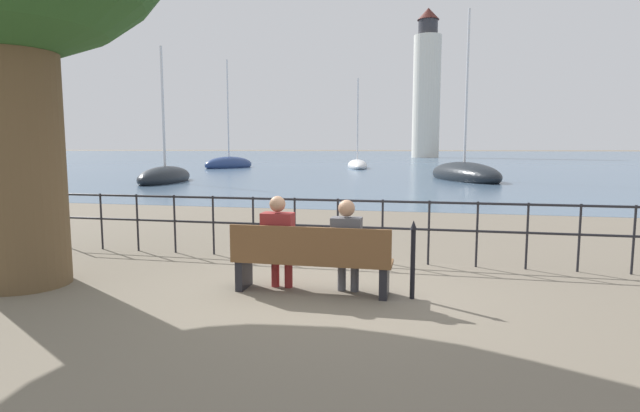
% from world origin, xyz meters
% --- Properties ---
extents(ground_plane, '(1000.00, 1000.00, 0.00)m').
position_xyz_m(ground_plane, '(0.00, 0.00, 0.00)').
color(ground_plane, '#706656').
extents(harbor_water, '(600.00, 300.00, 0.01)m').
position_xyz_m(harbor_water, '(0.00, 158.69, 0.00)').
color(harbor_water, '#47607A').
rests_on(harbor_water, ground_plane).
extents(park_bench, '(2.09, 0.45, 0.90)m').
position_xyz_m(park_bench, '(0.00, -0.07, 0.44)').
color(park_bench, brown).
rests_on(park_bench, ground_plane).
extents(seated_person_left, '(0.42, 0.35, 1.27)m').
position_xyz_m(seated_person_left, '(-0.46, 0.01, 0.69)').
color(seated_person_left, maroon).
rests_on(seated_person_left, ground_plane).
extents(seated_person_right, '(0.39, 0.35, 1.24)m').
position_xyz_m(seated_person_right, '(0.46, 0.01, 0.68)').
color(seated_person_right, '#4C4C51').
rests_on(seated_person_right, ground_plane).
extents(promenade_railing, '(10.51, 0.04, 1.05)m').
position_xyz_m(promenade_railing, '(0.00, 1.92, 0.70)').
color(promenade_railing, black).
rests_on(promenade_railing, ground_plane).
extents(closed_umbrella, '(0.09, 0.09, 1.00)m').
position_xyz_m(closed_umbrella, '(1.30, -0.02, 0.56)').
color(closed_umbrella, black).
rests_on(closed_umbrella, ground_plane).
extents(sailboat_0, '(4.16, 6.41, 10.58)m').
position_xyz_m(sailboat_0, '(-17.14, 38.67, 0.36)').
color(sailboat_0, navy).
rests_on(sailboat_0, ground_plane).
extents(sailboat_1, '(5.10, 8.25, 10.29)m').
position_xyz_m(sailboat_1, '(3.58, 24.51, 0.34)').
color(sailboat_1, black).
rests_on(sailboat_1, ground_plane).
extents(sailboat_2, '(3.34, 8.90, 8.76)m').
position_xyz_m(sailboat_2, '(-5.12, 41.12, 0.27)').
color(sailboat_2, white).
rests_on(sailboat_2, ground_plane).
extents(sailboat_4, '(2.64, 6.42, 7.75)m').
position_xyz_m(sailboat_4, '(-12.77, 18.98, 0.29)').
color(sailboat_4, black).
rests_on(sailboat_4, ground_plane).
extents(harbor_lighthouse, '(5.34, 5.34, 28.94)m').
position_xyz_m(harbor_lighthouse, '(0.89, 96.27, 13.46)').
color(harbor_lighthouse, silver).
rests_on(harbor_lighthouse, ground_plane).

